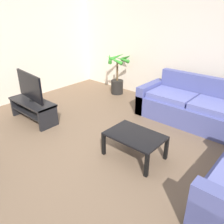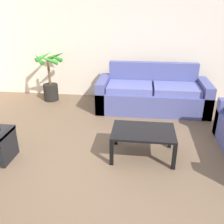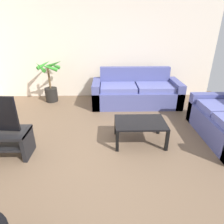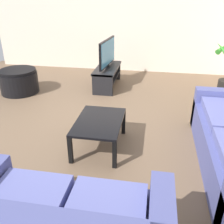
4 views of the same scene
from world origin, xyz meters
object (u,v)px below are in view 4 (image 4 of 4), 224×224
at_px(tv, 107,53).
at_px(ottoman, 19,81).
at_px(coffee_table, 99,124).
at_px(tv_stand, 107,74).

distance_m(tv, ottoman, 1.89).
xyz_separation_m(tv, coffee_table, (2.33, 0.33, -0.39)).
bearing_deg(coffee_table, tv_stand, -171.82).
xyz_separation_m(tv_stand, ottoman, (0.64, -1.71, -0.05)).
height_order(tv_stand, tv, tv).
relative_size(tv_stand, ottoman, 1.46).
xyz_separation_m(coffee_table, ottoman, (-1.69, -2.04, -0.11)).
bearing_deg(coffee_table, tv, -171.89).
bearing_deg(tv_stand, ottoman, -69.45).
distance_m(tv_stand, ottoman, 1.83).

